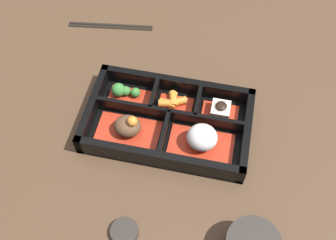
# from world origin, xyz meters

# --- Properties ---
(ground_plane) EXTENTS (3.00, 3.00, 0.00)m
(ground_plane) POSITION_xyz_m (0.00, 0.00, 0.00)
(ground_plane) COLOR #4C3523
(bento_base) EXTENTS (0.32, 0.19, 0.01)m
(bento_base) POSITION_xyz_m (0.00, 0.00, 0.01)
(bento_base) COLOR black
(bento_base) RESTS_ON ground_plane
(bento_rim) EXTENTS (0.32, 0.19, 0.05)m
(bento_rim) POSITION_xyz_m (-0.00, -0.00, 0.02)
(bento_rim) COLOR black
(bento_rim) RESTS_ON ground_plane
(bowl_rice) EXTENTS (0.13, 0.07, 0.06)m
(bowl_rice) POSITION_xyz_m (-0.07, 0.03, 0.03)
(bowl_rice) COLOR #B22D19
(bowl_rice) RESTS_ON bento_base
(bowl_stew) EXTENTS (0.13, 0.07, 0.05)m
(bowl_stew) POSITION_xyz_m (0.07, 0.03, 0.03)
(bowl_stew) COLOR #B22D19
(bowl_stew) RESTS_ON bento_base
(bowl_tofu) EXTENTS (0.07, 0.05, 0.03)m
(bowl_tofu) POSITION_xyz_m (-0.10, -0.04, 0.02)
(bowl_tofu) COLOR #B22D19
(bowl_tofu) RESTS_ON bento_base
(bowl_carrots) EXTENTS (0.07, 0.05, 0.02)m
(bowl_carrots) POSITION_xyz_m (-0.00, -0.05, 0.02)
(bowl_carrots) COLOR #B22D19
(bowl_carrots) RESTS_ON bento_base
(bowl_greens) EXTENTS (0.09, 0.05, 0.03)m
(bowl_greens) POSITION_xyz_m (0.10, -0.05, 0.02)
(bowl_greens) COLOR #B22D19
(bowl_greens) RESTS_ON bento_base
(chopsticks) EXTENTS (0.20, 0.04, 0.01)m
(chopsticks) POSITION_xyz_m (0.19, -0.25, 0.00)
(chopsticks) COLOR black
(chopsticks) RESTS_ON ground_plane
(sauce_dish) EXTENTS (0.05, 0.05, 0.01)m
(sauce_dish) POSITION_xyz_m (0.03, 0.23, 0.01)
(sauce_dish) COLOR #2D2823
(sauce_dish) RESTS_ON ground_plane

